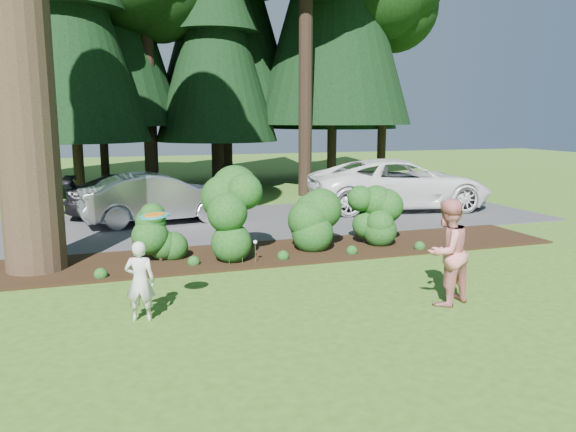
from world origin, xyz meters
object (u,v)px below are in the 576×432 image
object	(u,v)px
child	(140,281)
frisbee	(155,216)
car_dark_suv	(142,195)
car_silver_wagon	(159,198)
car_white_suv	(399,184)
adult	(447,252)

from	to	relation	value
child	frisbee	world-z (taller)	frisbee
car_dark_suv	child	distance (m)	9.92
frisbee	car_silver_wagon	bearing A→B (deg)	84.00
car_silver_wagon	child	size ratio (longest dim) A/B	3.54
car_white_suv	frisbee	bearing A→B (deg)	141.90
adult	frisbee	size ratio (longest dim) A/B	4.02
car_dark_suv	adult	size ratio (longest dim) A/B	2.58
car_white_suv	car_dark_suv	bearing A→B (deg)	90.28
car_silver_wagon	car_white_suv	distance (m)	8.41
car_white_suv	child	distance (m)	12.85
car_silver_wagon	adult	xyz separation A→B (m)	(3.99, -9.44, 0.14)
car_dark_suv	frisbee	xyz separation A→B (m)	(-0.51, -10.03, 1.01)
car_silver_wagon	frisbee	bearing A→B (deg)	166.07
child	frisbee	size ratio (longest dim) A/B	2.83
car_white_suv	car_dark_suv	xyz separation A→B (m)	(-8.82, 1.34, -0.19)
car_silver_wagon	adult	world-z (taller)	adult
car_white_suv	car_dark_suv	world-z (taller)	car_white_suv
adult	frisbee	xyz separation A→B (m)	(-4.90, 0.72, 0.80)
car_white_suv	car_silver_wagon	bearing A→B (deg)	98.73
car_silver_wagon	frisbee	size ratio (longest dim) A/B	10.01
car_dark_suv	frisbee	world-z (taller)	frisbee
adult	car_white_suv	bearing A→B (deg)	-134.64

